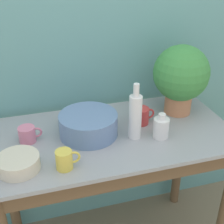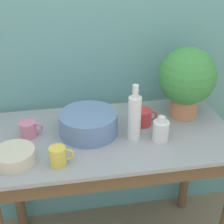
{
  "view_description": "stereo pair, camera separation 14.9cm",
  "coord_description": "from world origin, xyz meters",
  "px_view_note": "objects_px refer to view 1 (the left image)",
  "views": [
    {
      "loc": [
        -0.37,
        -0.94,
        1.69
      ],
      "look_at": [
        0.0,
        0.31,
        0.97
      ],
      "focal_mm": 50.0,
      "sensor_mm": 36.0,
      "label": 1
    },
    {
      "loc": [
        -0.22,
        -0.98,
        1.69
      ],
      "look_at": [
        0.0,
        0.31,
        0.97
      ],
      "focal_mm": 50.0,
      "sensor_mm": 36.0,
      "label": 2
    }
  ],
  "objects_px": {
    "bottle_tall": "(135,116)",
    "bottle_short": "(161,127)",
    "mug_red": "(140,116)",
    "mug_pink": "(28,134)",
    "bowl_small_cream": "(18,163)",
    "bowl_wash_large": "(88,125)",
    "potted_plant": "(181,76)",
    "mug_yellow": "(65,160)"
  },
  "relations": [
    {
      "from": "bottle_short",
      "to": "mug_pink",
      "type": "xyz_separation_m",
      "value": [
        -0.62,
        0.14,
        -0.01
      ]
    },
    {
      "from": "bottle_short",
      "to": "mug_red",
      "type": "xyz_separation_m",
      "value": [
        -0.05,
        0.15,
        -0.01
      ]
    },
    {
      "from": "mug_yellow",
      "to": "bowl_small_cream",
      "type": "relative_size",
      "value": 0.59
    },
    {
      "from": "potted_plant",
      "to": "mug_pink",
      "type": "xyz_separation_m",
      "value": [
        -0.82,
        -0.07,
        -0.18
      ]
    },
    {
      "from": "bowl_wash_large",
      "to": "bowl_small_cream",
      "type": "relative_size",
      "value": 1.6
    },
    {
      "from": "mug_yellow",
      "to": "potted_plant",
      "type": "bearing_deg",
      "value": 25.06
    },
    {
      "from": "mug_red",
      "to": "mug_yellow",
      "type": "xyz_separation_m",
      "value": [
        -0.44,
        -0.26,
        0.0
      ]
    },
    {
      "from": "potted_plant",
      "to": "bowl_wash_large",
      "type": "relative_size",
      "value": 1.33
    },
    {
      "from": "bottle_tall",
      "to": "bottle_short",
      "type": "xyz_separation_m",
      "value": [
        0.12,
        -0.04,
        -0.06
      ]
    },
    {
      "from": "bottle_short",
      "to": "bowl_small_cream",
      "type": "height_order",
      "value": "bottle_short"
    },
    {
      "from": "bottle_short",
      "to": "mug_pink",
      "type": "distance_m",
      "value": 0.64
    },
    {
      "from": "bottle_tall",
      "to": "potted_plant",
      "type": "bearing_deg",
      "value": 28.8
    },
    {
      "from": "potted_plant",
      "to": "bowl_small_cream",
      "type": "distance_m",
      "value": 0.92
    },
    {
      "from": "mug_pink",
      "to": "mug_red",
      "type": "xyz_separation_m",
      "value": [
        0.57,
        0.01,
        0.0
      ]
    },
    {
      "from": "potted_plant",
      "to": "bowl_small_cream",
      "type": "height_order",
      "value": "potted_plant"
    },
    {
      "from": "bowl_wash_large",
      "to": "mug_pink",
      "type": "height_order",
      "value": "bowl_wash_large"
    },
    {
      "from": "bottle_tall",
      "to": "mug_pink",
      "type": "distance_m",
      "value": 0.52
    },
    {
      "from": "bowl_wash_large",
      "to": "mug_red",
      "type": "bearing_deg",
      "value": 6.69
    },
    {
      "from": "bottle_short",
      "to": "mug_pink",
      "type": "bearing_deg",
      "value": 167.23
    },
    {
      "from": "potted_plant",
      "to": "mug_pink",
      "type": "bearing_deg",
      "value": -175.21
    },
    {
      "from": "mug_pink",
      "to": "bowl_small_cream",
      "type": "height_order",
      "value": "mug_pink"
    },
    {
      "from": "potted_plant",
      "to": "bowl_wash_large",
      "type": "height_order",
      "value": "potted_plant"
    },
    {
      "from": "bottle_short",
      "to": "bowl_wash_large",
      "type": "bearing_deg",
      "value": 160.09
    },
    {
      "from": "mug_red",
      "to": "mug_yellow",
      "type": "bearing_deg",
      "value": -149.1
    },
    {
      "from": "bowl_wash_large",
      "to": "mug_pink",
      "type": "bearing_deg",
      "value": 175.88
    },
    {
      "from": "mug_red",
      "to": "potted_plant",
      "type": "bearing_deg",
      "value": 13.04
    },
    {
      "from": "potted_plant",
      "to": "bottle_tall",
      "type": "bearing_deg",
      "value": -151.2
    },
    {
      "from": "potted_plant",
      "to": "mug_red",
      "type": "distance_m",
      "value": 0.3
    },
    {
      "from": "bottle_tall",
      "to": "bowl_small_cream",
      "type": "relative_size",
      "value": 1.57
    },
    {
      "from": "potted_plant",
      "to": "mug_yellow",
      "type": "height_order",
      "value": "potted_plant"
    },
    {
      "from": "mug_pink",
      "to": "mug_yellow",
      "type": "height_order",
      "value": "mug_yellow"
    },
    {
      "from": "potted_plant",
      "to": "bottle_short",
      "type": "bearing_deg",
      "value": -132.93
    },
    {
      "from": "bowl_wash_large",
      "to": "bowl_small_cream",
      "type": "bearing_deg",
      "value": -151.92
    },
    {
      "from": "potted_plant",
      "to": "mug_pink",
      "type": "height_order",
      "value": "potted_plant"
    },
    {
      "from": "bottle_short",
      "to": "mug_red",
      "type": "relative_size",
      "value": 1.01
    },
    {
      "from": "mug_red",
      "to": "mug_yellow",
      "type": "height_order",
      "value": "same"
    },
    {
      "from": "bowl_wash_large",
      "to": "mug_pink",
      "type": "relative_size",
      "value": 2.57
    },
    {
      "from": "bowl_wash_large",
      "to": "mug_red",
      "type": "xyz_separation_m",
      "value": [
        0.28,
        0.03,
        -0.01
      ]
    },
    {
      "from": "mug_pink",
      "to": "bowl_small_cream",
      "type": "xyz_separation_m",
      "value": [
        -0.05,
        -0.2,
        -0.01
      ]
    },
    {
      "from": "mug_pink",
      "to": "mug_red",
      "type": "distance_m",
      "value": 0.57
    },
    {
      "from": "bowl_small_cream",
      "to": "bottle_tall",
      "type": "bearing_deg",
      "value": 9.95
    },
    {
      "from": "bowl_wash_large",
      "to": "bottle_short",
      "type": "relative_size",
      "value": 2.25
    }
  ]
}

